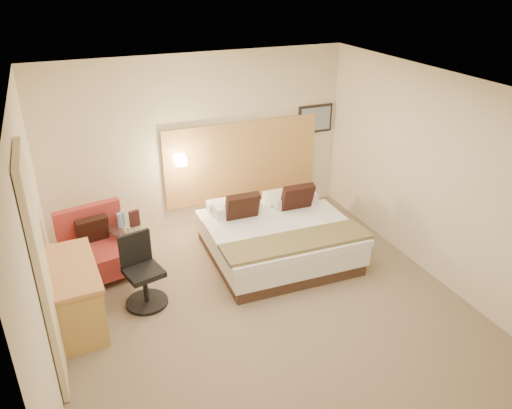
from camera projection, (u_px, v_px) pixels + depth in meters
name	position (u px, v px, depth m)	size (l,w,h in m)	color
floor	(262.00, 305.00, 6.24)	(4.80, 5.00, 0.02)	#7B6953
ceiling	(264.00, 88.00, 5.05)	(4.80, 5.00, 0.02)	white
wall_back	(199.00, 142.00, 7.73)	(4.80, 0.02, 2.70)	beige
wall_front	(402.00, 351.00, 3.56)	(4.80, 0.02, 2.70)	beige
wall_left	(34.00, 250.00, 4.81)	(0.02, 5.00, 2.70)	beige
wall_right	(433.00, 176.00, 6.48)	(0.02, 5.00, 2.70)	beige
headboard_panel	(242.00, 161.00, 8.11)	(2.60, 0.04, 1.30)	tan
art_frame	(315.00, 119.00, 8.34)	(0.62, 0.03, 0.47)	black
art_canvas	(316.00, 119.00, 8.32)	(0.54, 0.01, 0.39)	gray
lamp_arm	(179.00, 159.00, 7.62)	(0.02, 0.02, 0.12)	silver
lamp_shade	(180.00, 160.00, 7.57)	(0.15, 0.15, 0.15)	#FBE9C3
curtain	(43.00, 274.00, 4.68)	(0.06, 0.90, 2.42)	beige
bottle_a	(120.00, 220.00, 6.80)	(0.06, 0.06, 0.21)	#91AFE1
bottle_b	(123.00, 218.00, 6.85)	(0.06, 0.06, 0.21)	#91B0E0
menu_folder	(134.00, 218.00, 6.82)	(0.14, 0.05, 0.23)	#371816
bed	(277.00, 236.00, 7.16)	(2.02, 1.96, 0.96)	#3C281E
lounge_chair	(98.00, 250.00, 6.71)	(1.01, 0.93, 0.93)	tan
side_table	(130.00, 243.00, 6.96)	(0.66, 0.66, 0.58)	silver
desk	(74.00, 278.00, 5.68)	(0.62, 1.26, 0.77)	#C6834D
desk_chair	(143.00, 277.00, 6.12)	(0.63, 0.63, 0.92)	black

